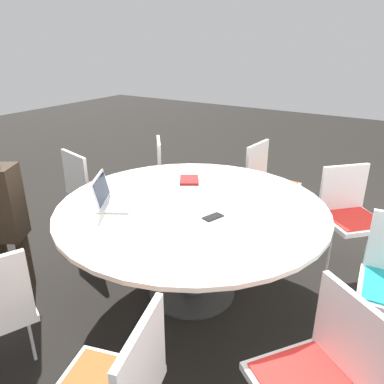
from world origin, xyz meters
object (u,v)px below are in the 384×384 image
(chair_3, at_px, (323,372))
(cell_phone, at_px, (213,217))
(chair_6, at_px, (267,179))
(chair_7, at_px, (172,171))
(spiral_notebook, at_px, (189,180))
(laptop, at_px, (110,197))
(chair_8, at_px, (89,185))
(chair_5, at_px, (350,210))

(chair_3, relative_size, cell_phone, 5.63)
(chair_6, xyz_separation_m, chair_7, (0.34, -0.94, 0.00))
(spiral_notebook, distance_m, cell_phone, 0.70)
(chair_7, relative_size, laptop, 2.21)
(laptop, height_order, spiral_notebook, laptop)
(chair_8, bearing_deg, laptop, -19.82)
(chair_5, xyz_separation_m, chair_6, (-0.34, -0.85, 0.00))
(chair_8, distance_m, spiral_notebook, 1.09)
(chair_3, height_order, chair_6, same)
(chair_3, bearing_deg, chair_8, 14.09)
(chair_3, bearing_deg, cell_phone, 0.57)
(spiral_notebook, bearing_deg, chair_8, -83.03)
(spiral_notebook, bearing_deg, chair_5, 117.83)
(chair_7, bearing_deg, chair_6, 71.22)
(chair_8, bearing_deg, chair_5, 32.73)
(chair_7, bearing_deg, cell_phone, 6.63)
(chair_7, xyz_separation_m, cell_phone, (1.11, 1.12, 0.22))
(chair_6, height_order, chair_8, same)
(chair_5, bearing_deg, cell_phone, 12.96)
(spiral_notebook, height_order, cell_phone, spiral_notebook)
(chair_3, distance_m, chair_6, 2.37)
(cell_phone, bearing_deg, laptop, -74.14)
(chair_8, height_order, laptop, laptop)
(chair_5, xyz_separation_m, spiral_notebook, (0.62, -1.18, 0.23))
(chair_5, height_order, cell_phone, chair_5)
(cell_phone, bearing_deg, chair_6, -173.13)
(chair_7, bearing_deg, laptop, -21.50)
(chair_6, relative_size, spiral_notebook, 3.38)
(laptop, distance_m, spiral_notebook, 0.73)
(spiral_notebook, relative_size, cell_phone, 1.66)
(chair_6, height_order, chair_7, same)
(chair_5, distance_m, chair_8, 2.36)
(chair_5, xyz_separation_m, cell_phone, (1.11, -0.68, 0.22))
(chair_6, bearing_deg, chair_7, -65.51)
(chair_5, bearing_deg, chair_3, 51.74)
(chair_5, bearing_deg, chair_6, -67.36)
(chair_6, xyz_separation_m, laptop, (1.66, -0.54, 0.27))
(chair_3, xyz_separation_m, spiral_notebook, (-1.15, -1.41, 0.23))
(laptop, bearing_deg, chair_7, -14.13)
(chair_5, height_order, spiral_notebook, chair_5)
(chair_5, xyz_separation_m, chair_7, (-0.00, -1.80, 0.00))
(chair_6, bearing_deg, spiral_notebook, -13.73)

